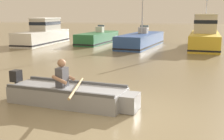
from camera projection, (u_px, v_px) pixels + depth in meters
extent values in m
plane|color=#7A6B4C|center=(114.00, 118.00, 6.52)|extent=(120.00, 120.00, 0.00)
cube|color=gray|center=(68.00, 95.00, 7.56)|extent=(3.21, 1.46, 0.44)
cube|color=gray|center=(130.00, 102.00, 6.97)|extent=(0.47, 0.65, 0.42)
cube|color=#4D4E51|center=(76.00, 82.00, 7.98)|extent=(3.03, 0.44, 0.08)
cube|color=#4D4E51|center=(57.00, 91.00, 7.05)|extent=(3.03, 0.44, 0.08)
cube|color=#A0A2A8|center=(64.00, 88.00, 7.56)|extent=(0.40, 1.04, 0.06)
cylinder|color=black|center=(17.00, 88.00, 8.13)|extent=(0.11, 0.11, 0.54)
cube|color=black|center=(16.00, 76.00, 8.06)|extent=(0.27, 0.31, 0.32)
cube|color=#4C4C51|center=(62.00, 77.00, 7.52)|extent=(0.26, 0.36, 0.52)
sphere|color=#9E7051|center=(62.00, 63.00, 7.45)|extent=(0.22, 0.22, 0.22)
cylinder|color=#9E7051|center=(68.00, 76.00, 7.71)|extent=(0.43, 0.14, 0.23)
cylinder|color=#9E7051|center=(59.00, 80.00, 7.31)|extent=(0.43, 0.14, 0.23)
cylinder|color=tan|center=(76.00, 88.00, 7.25)|extent=(0.45, 1.97, 0.06)
cube|color=white|center=(43.00, 37.00, 21.99)|extent=(1.84, 6.21, 1.03)
cube|color=black|center=(43.00, 42.00, 22.06)|extent=(1.88, 6.25, 0.10)
cube|color=#B2ADA3|center=(46.00, 25.00, 22.33)|extent=(1.39, 2.62, 0.90)
cube|color=black|center=(46.00, 23.00, 22.31)|extent=(1.42, 2.65, 0.24)
cube|color=white|center=(45.00, 18.00, 22.23)|extent=(1.46, 2.75, 0.08)
cube|color=#287042|center=(98.00, 38.00, 22.54)|extent=(2.16, 5.57, 0.86)
cube|color=black|center=(98.00, 41.00, 22.59)|extent=(2.21, 5.62, 0.10)
cube|color=silver|center=(100.00, 29.00, 22.78)|extent=(0.61, 0.56, 0.44)
cube|color=slate|center=(101.00, 27.00, 22.99)|extent=(0.56, 0.10, 0.36)
cube|color=#2D519E|center=(141.00, 40.00, 20.33)|extent=(2.75, 6.57, 0.92)
cube|color=black|center=(141.00, 44.00, 20.39)|extent=(2.79, 6.61, 0.10)
cube|color=beige|center=(143.00, 30.00, 20.63)|extent=(0.70, 0.59, 0.44)
cube|color=slate|center=(144.00, 28.00, 20.83)|extent=(0.63, 0.13, 0.36)
cylinder|color=silver|center=(142.00, 6.00, 20.00)|extent=(0.10, 0.10, 3.94)
cube|color=gold|center=(204.00, 40.00, 19.67)|extent=(2.32, 6.87, 1.02)
cube|color=black|center=(204.00, 45.00, 19.73)|extent=(2.37, 6.91, 0.10)
cube|color=beige|center=(205.00, 24.00, 20.01)|extent=(1.64, 2.93, 1.23)
cube|color=black|center=(206.00, 21.00, 19.98)|extent=(1.67, 2.96, 0.24)
cube|color=white|center=(206.00, 14.00, 19.88)|extent=(1.72, 3.08, 0.08)
cylinder|color=silver|center=(207.00, 7.00, 19.37)|extent=(0.10, 0.10, 3.55)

